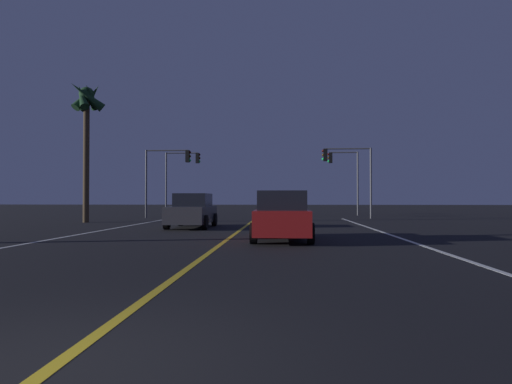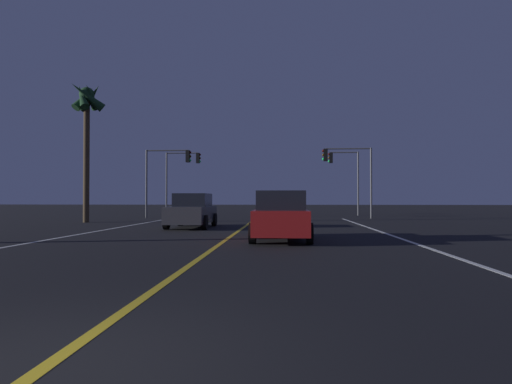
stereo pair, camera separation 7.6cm
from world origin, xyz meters
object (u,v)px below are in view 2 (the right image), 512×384
object	(u,v)px
traffic_light_far_right	(344,169)
traffic_light_far_left	(183,169)
car_lead_same_lane	(281,216)
car_oncoming	(192,211)
palm_tree_left_mid	(87,110)
traffic_light_near_left	(169,167)
traffic_light_near_right	(347,165)

from	to	relation	value
traffic_light_far_right	traffic_light_far_left	world-z (taller)	traffic_light_far_left
car_lead_same_lane	traffic_light_far_right	size ratio (longest dim) A/B	0.79
car_oncoming	traffic_light_far_left	bearing A→B (deg)	-164.88
car_oncoming	traffic_light_far_left	world-z (taller)	traffic_light_far_left
car_oncoming	palm_tree_left_mid	xyz separation A→B (m)	(-7.43, 4.23, 6.03)
traffic_light_near_left	traffic_light_far_left	bearing A→B (deg)	92.47
traffic_light_near_left	traffic_light_far_left	distance (m)	5.51
car_oncoming	traffic_light_far_right	distance (m)	19.05
palm_tree_left_mid	car_lead_same_lane	bearing A→B (deg)	-41.15
traffic_light_near_left	traffic_light_far_right	size ratio (longest dim) A/B	0.94
traffic_light_near_left	palm_tree_left_mid	distance (m)	7.78
car_lead_same_lane	traffic_light_near_left	distance (m)	19.06
car_lead_same_lane	traffic_light_near_right	xyz separation A→B (m)	(4.67, 16.75, 3.05)
traffic_light_far_right	palm_tree_left_mid	xyz separation A→B (m)	(-17.12, -11.85, 2.82)
traffic_light_near_right	palm_tree_left_mid	bearing A→B (deg)	20.97
car_lead_same_lane	traffic_light_near_left	size ratio (longest dim) A/B	0.84
car_lead_same_lane	traffic_light_near_left	world-z (taller)	traffic_light_near_left
traffic_light_near_left	traffic_light_far_left	xyz separation A→B (m)	(-0.24, 5.50, 0.25)
traffic_light_far_right	car_oncoming	bearing A→B (deg)	58.95
traffic_light_near_right	palm_tree_left_mid	world-z (taller)	palm_tree_left_mid
traffic_light_near_right	traffic_light_far_right	bearing A→B (deg)	-95.69
traffic_light_near_right	palm_tree_left_mid	distance (m)	17.99
traffic_light_near_right	palm_tree_left_mid	size ratio (longest dim) A/B	0.60
car_lead_same_lane	traffic_light_far_left	world-z (taller)	traffic_light_far_left
traffic_light_near_right	traffic_light_far_right	world-z (taller)	traffic_light_far_right
car_lead_same_lane	palm_tree_left_mid	world-z (taller)	palm_tree_left_mid
car_oncoming	traffic_light_near_right	world-z (taller)	traffic_light_near_right
palm_tree_left_mid	traffic_light_near_left	bearing A→B (deg)	62.38
palm_tree_left_mid	car_oncoming	bearing A→B (deg)	-29.68
traffic_light_near_right	traffic_light_near_left	xyz separation A→B (m)	(-13.25, -0.00, -0.03)
traffic_light_far_left	palm_tree_left_mid	world-z (taller)	palm_tree_left_mid
car_lead_same_lane	car_oncoming	bearing A→B (deg)	35.93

